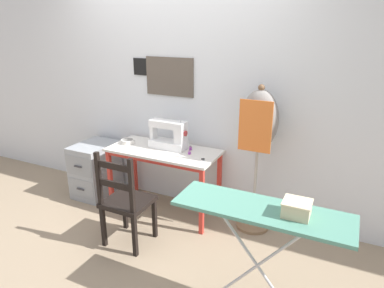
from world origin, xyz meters
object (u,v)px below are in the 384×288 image
filing_cabinet (96,169)px  dress_form (259,128)px  thread_spool_mid_table (189,153)px  wooden_chair (126,202)px  thread_spool_near_machine (191,148)px  scissors (203,160)px  storage_box (297,208)px  ironing_board (261,215)px  sewing_machine (170,136)px  fabric_bowl (128,141)px

filing_cabinet → dress_form: size_ratio=0.44×
thread_spool_mid_table → wooden_chair: 0.78m
thread_spool_near_machine → thread_spool_mid_table: (0.04, -0.11, -0.00)m
scissors → thread_spool_near_machine: 0.29m
storage_box → thread_spool_near_machine: bearing=139.2°
scissors → wooden_chair: wooden_chair is taller
thread_spool_near_machine → dress_form: 0.75m
storage_box → filing_cabinet: bearing=158.6°
filing_cabinet → dress_form: dress_form is taller
filing_cabinet → storage_box: (2.41, -0.94, 0.57)m
ironing_board → storage_box: 0.23m
wooden_chair → ironing_board: size_ratio=0.83×
scissors → storage_box: 1.33m
sewing_machine → dress_form: bearing=2.9°
wooden_chair → scissors: bearing=48.8°
thread_spool_near_machine → dress_form: (0.68, 0.01, 0.31)m
scissors → filing_cabinet: size_ratio=0.18×
scissors → ironing_board: 1.17m
sewing_machine → dress_form: 0.92m
sewing_machine → storage_box: bearing=-35.3°
thread_spool_mid_table → filing_cabinet: bearing=179.9°
thread_spool_mid_table → dress_form: 0.72m
ironing_board → storage_box: bearing=1.4°
dress_form → storage_box: 1.19m
thread_spool_near_machine → wooden_chair: 0.86m
thread_spool_mid_table → storage_box: size_ratio=0.22×
scissors → thread_spool_mid_table: bearing=157.0°
dress_form → fabric_bowl: bearing=-175.3°
scissors → ironing_board: ironing_board is taller
storage_box → ironing_board: bearing=-178.6°
fabric_bowl → wooden_chair: bearing=-56.7°
wooden_chair → ironing_board: 1.37m
filing_cabinet → dress_form: 2.01m
scissors → dress_form: dress_form is taller
wooden_chair → filing_cabinet: (-0.92, 0.65, -0.11)m
filing_cabinet → wooden_chair: bearing=-35.2°
sewing_machine → thread_spool_near_machine: sewing_machine is taller
thread_spool_near_machine → storage_box: bearing=-40.8°
thread_spool_near_machine → filing_cabinet: (-1.19, -0.11, -0.42)m
thread_spool_near_machine → storage_box: size_ratio=0.26×
sewing_machine → thread_spool_mid_table: bearing=-15.5°
thread_spool_mid_table → wooden_chair: size_ratio=0.04×
sewing_machine → thread_spool_near_machine: (0.21, 0.04, -0.11)m
wooden_chair → filing_cabinet: wooden_chair is taller
ironing_board → thread_spool_near_machine: bearing=133.8°
sewing_machine → wooden_chair: sewing_machine is taller
dress_form → thread_spool_near_machine: bearing=-179.3°
dress_form → filing_cabinet: bearing=-176.5°
scissors → ironing_board: size_ratio=0.10×
scissors → thread_spool_near_machine: size_ratio=2.63×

